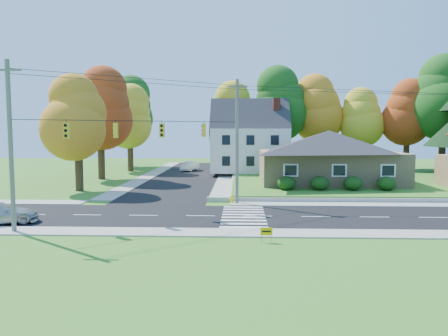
% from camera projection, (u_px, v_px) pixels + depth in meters
% --- Properties ---
extents(ground, '(120.00, 120.00, 0.00)m').
position_uv_depth(ground, '(258.00, 216.00, 30.25)').
color(ground, '#3D7923').
extents(road_main, '(90.00, 8.00, 0.02)m').
position_uv_depth(road_main, '(258.00, 216.00, 30.25)').
color(road_main, black).
rests_on(road_main, ground).
extents(road_cross, '(8.00, 44.00, 0.02)m').
position_uv_depth(road_cross, '(188.00, 176.00, 56.43)').
color(road_cross, black).
rests_on(road_cross, ground).
extents(sidewalk_north, '(90.00, 2.00, 0.08)m').
position_uv_depth(sidewalk_north, '(255.00, 204.00, 35.22)').
color(sidewalk_north, '#9C9A90').
rests_on(sidewalk_north, ground).
extents(sidewalk_south, '(90.00, 2.00, 0.08)m').
position_uv_depth(sidewalk_south, '(261.00, 233.00, 25.27)').
color(sidewalk_south, '#9C9A90').
rests_on(sidewalk_south, ground).
extents(lawn, '(30.00, 30.00, 0.50)m').
position_uv_depth(lawn, '(363.00, 179.00, 50.65)').
color(lawn, '#3D7923').
rests_on(lawn, ground).
extents(ranch_house, '(14.60, 10.60, 5.40)m').
position_uv_depth(ranch_house, '(329.00, 156.00, 45.59)').
color(ranch_house, tan).
rests_on(ranch_house, lawn).
extents(colonial_house, '(10.40, 8.40, 9.60)m').
position_uv_depth(colonial_house, '(250.00, 140.00, 57.71)').
color(colonial_house, silver).
rests_on(colonial_house, lawn).
extents(hedge_row, '(10.70, 1.70, 1.27)m').
position_uv_depth(hedge_row, '(336.00, 183.00, 39.62)').
color(hedge_row, '#163A10').
rests_on(hedge_row, lawn).
extents(traffic_infrastructure, '(38.10, 10.66, 10.00)m').
position_uv_depth(traffic_infrastructure, '(256.00, 142.00, 31.15)').
color(traffic_infrastructure, '#666059').
rests_on(traffic_infrastructure, ground).
extents(tree_lot_0, '(6.72, 6.72, 12.51)m').
position_uv_depth(tree_lot_0, '(235.00, 113.00, 63.43)').
color(tree_lot_0, '#3F2A19').
rests_on(tree_lot_0, lawn).
extents(tree_lot_1, '(7.84, 7.84, 14.60)m').
position_uv_depth(tree_lot_1, '(277.00, 104.00, 62.09)').
color(tree_lot_1, '#3F2A19').
rests_on(tree_lot_1, lawn).
extents(tree_lot_2, '(7.28, 7.28, 13.56)m').
position_uv_depth(tree_lot_2, '(318.00, 109.00, 62.92)').
color(tree_lot_2, '#3F2A19').
rests_on(tree_lot_2, lawn).
extents(tree_lot_3, '(6.16, 6.16, 11.47)m').
position_uv_depth(tree_lot_3, '(362.00, 118.00, 61.82)').
color(tree_lot_3, '#3F2A19').
rests_on(tree_lot_3, lawn).
extents(tree_lot_4, '(6.72, 6.72, 12.51)m').
position_uv_depth(tree_lot_4, '(408.00, 113.00, 60.54)').
color(tree_lot_4, '#3F2A19').
rests_on(tree_lot_4, lawn).
extents(tree_lot_5, '(8.40, 8.40, 15.64)m').
position_uv_depth(tree_lot_5, '(444.00, 97.00, 58.23)').
color(tree_lot_5, '#3F2A19').
rests_on(tree_lot_5, lawn).
extents(tree_west_0, '(6.16, 6.16, 11.47)m').
position_uv_depth(tree_west_0, '(78.00, 118.00, 42.19)').
color(tree_west_0, '#3F2A19').
rests_on(tree_west_0, ground).
extents(tree_west_1, '(7.28, 7.28, 13.56)m').
position_uv_depth(tree_west_1, '(100.00, 109.00, 52.07)').
color(tree_west_1, '#3F2A19').
rests_on(tree_west_1, ground).
extents(tree_west_2, '(6.72, 6.72, 12.51)m').
position_uv_depth(tree_west_2, '(130.00, 117.00, 62.04)').
color(tree_west_2, '#3F2A19').
rests_on(tree_west_2, ground).
extents(tree_west_3, '(7.84, 7.84, 14.60)m').
position_uv_depth(tree_west_3, '(130.00, 110.00, 69.96)').
color(tree_west_3, '#3F2A19').
rests_on(tree_west_3, ground).
extents(white_car, '(2.48, 4.41, 1.38)m').
position_uv_depth(white_car, '(190.00, 166.00, 63.13)').
color(white_car, white).
rests_on(white_car, road_cross).
extents(fire_hydrant, '(0.42, 0.33, 0.74)m').
position_uv_depth(fire_hydrant, '(232.00, 200.00, 35.31)').
color(fire_hydrant, '#FDFF0B').
rests_on(fire_hydrant, ground).
extents(yard_sign, '(0.65, 0.06, 0.81)m').
position_uv_depth(yard_sign, '(266.00, 232.00, 23.30)').
color(yard_sign, black).
rests_on(yard_sign, ground).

